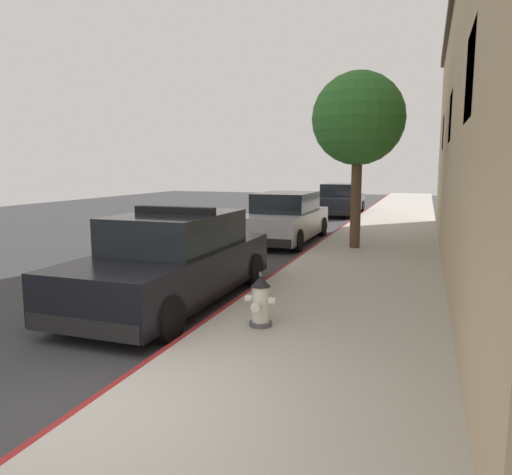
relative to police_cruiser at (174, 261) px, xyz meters
The scene contains 8 objects.
ground_plane 7.03m from the police_cruiser, 116.75° to the left, with size 34.28×60.00×0.20m, color #353538.
sidewalk_pavement 6.89m from the police_cruiser, 65.38° to the left, with size 3.29×60.00×0.17m, color #ADA89E.
curb_painted_edge 6.38m from the police_cruiser, 79.36° to the left, with size 0.08×60.00×0.17m, color maroon.
police_cruiser is the anchor object (origin of this frame).
parked_car_silver_ahead 7.45m from the police_cruiser, 91.03° to the left, with size 1.94×4.84×1.56m.
parked_car_dark_far 16.76m from the police_cruiser, 89.78° to the left, with size 1.94×4.84×1.56m.
fire_hydrant 2.32m from the police_cruiser, 30.35° to the right, with size 0.44×0.40×0.76m.
street_tree 7.03m from the police_cruiser, 69.17° to the left, with size 2.47×2.47×4.71m.
Camera 1 is at (2.87, -3.49, 2.35)m, focal length 33.70 mm.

